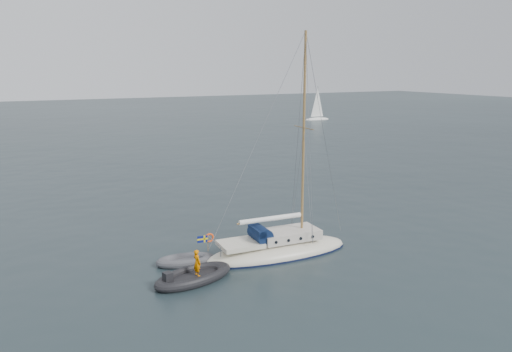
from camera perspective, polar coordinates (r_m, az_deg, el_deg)
ground at (r=28.57m, az=1.46°, el=-8.48°), size 300.00×300.00×0.00m
sailboat at (r=27.62m, az=2.53°, el=-7.13°), size 8.83×2.65×12.57m
dinghy at (r=26.86m, az=-8.02°, el=-9.54°), size 3.14×1.42×0.45m
rib at (r=24.83m, az=-7.19°, el=-11.26°), size 4.24×1.93×1.55m
distant_yacht_b at (r=100.40m, az=7.02°, el=8.10°), size 5.33×2.84×7.06m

